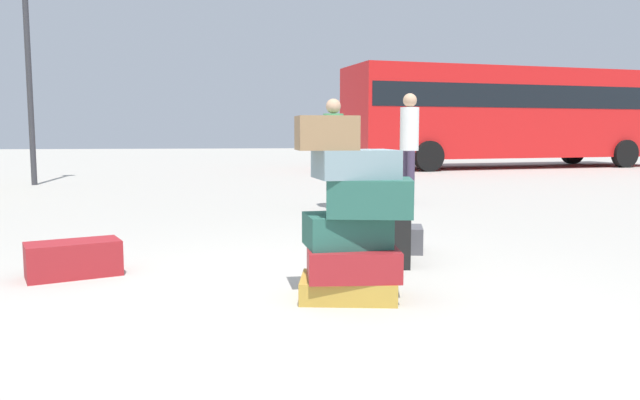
% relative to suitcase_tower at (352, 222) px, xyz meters
% --- Properties ---
extents(ground_plane, '(80.00, 80.00, 0.00)m').
position_rel_suitcase_tower_xyz_m(ground_plane, '(-0.33, -0.11, -0.54)').
color(ground_plane, '#ADA89E').
extents(suitcase_tower, '(0.82, 0.62, 1.26)m').
position_rel_suitcase_tower_xyz_m(suitcase_tower, '(0.00, 0.00, 0.00)').
color(suitcase_tower, '#B28C33').
rests_on(suitcase_tower, ground).
extents(suitcase_charcoal_foreground_far, '(0.72, 0.53, 0.25)m').
position_rel_suitcase_tower_xyz_m(suitcase_charcoal_foreground_far, '(0.65, 1.63, -0.41)').
color(suitcase_charcoal_foreground_far, '#4C4C51').
rests_on(suitcase_charcoal_foreground_far, ground).
extents(suitcase_black_left_side, '(0.36, 0.47, 0.63)m').
position_rel_suitcase_tower_xyz_m(suitcase_black_left_side, '(0.52, 1.03, -0.22)').
color(suitcase_black_left_side, black).
rests_on(suitcase_black_left_side, ground).
extents(suitcase_maroon_right_side, '(0.79, 0.60, 0.28)m').
position_rel_suitcase_tower_xyz_m(suitcase_maroon_right_side, '(-2.09, 0.94, -0.40)').
color(suitcase_maroon_right_side, maroon).
rests_on(suitcase_maroon_right_side, ground).
extents(person_bearded_onlooker, '(0.30, 0.34, 1.76)m').
position_rel_suitcase_tower_xyz_m(person_bearded_onlooker, '(1.91, 5.49, 0.52)').
color(person_bearded_onlooker, '#3F334C').
rests_on(person_bearded_onlooker, ground).
extents(person_tourist_with_camera, '(0.30, 0.33, 1.64)m').
position_rel_suitcase_tower_xyz_m(person_tourist_with_camera, '(0.60, 4.90, 0.44)').
color(person_tourist_with_camera, black).
rests_on(person_tourist_with_camera, ground).
extents(parked_bus, '(11.15, 4.31, 3.15)m').
position_rel_suitcase_tower_xyz_m(parked_bus, '(7.95, 15.15, 1.30)').
color(parked_bus, red).
rests_on(parked_bus, ground).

